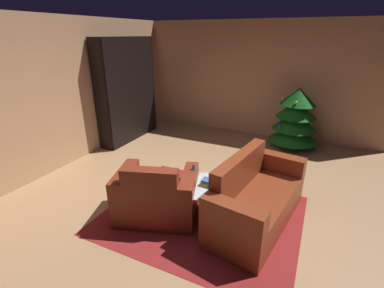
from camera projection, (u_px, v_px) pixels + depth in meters
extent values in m
plane|color=tan|center=(199.00, 201.00, 4.07)|extent=(7.97, 7.97, 0.00)
cube|color=tan|center=(258.00, 80.00, 6.39)|extent=(5.66, 0.06, 2.62)
cube|color=tan|center=(50.00, 97.00, 4.69)|extent=(0.06, 6.76, 2.62)
cube|color=maroon|center=(202.00, 214.00, 3.77)|extent=(2.55, 2.12, 0.01)
cube|color=black|center=(133.00, 91.00, 6.09)|extent=(0.03, 1.68, 2.26)
cube|color=black|center=(148.00, 85.00, 6.85)|extent=(0.36, 0.03, 2.26)
cube|color=black|center=(101.00, 98.00, 5.46)|extent=(0.36, 0.03, 2.26)
cube|color=black|center=(131.00, 137.00, 6.58)|extent=(0.33, 1.63, 0.03)
cube|color=black|center=(130.00, 119.00, 6.41)|extent=(0.33, 1.63, 0.03)
cube|color=black|center=(128.00, 100.00, 6.24)|extent=(0.33, 1.63, 0.02)
cube|color=black|center=(126.00, 80.00, 6.08)|extent=(0.33, 1.63, 0.02)
cube|color=black|center=(124.00, 59.00, 5.91)|extent=(0.33, 1.63, 0.02)
cube|color=black|center=(122.00, 37.00, 5.74)|extent=(0.33, 1.63, 0.03)
cube|color=black|center=(122.00, 83.00, 6.16)|extent=(0.05, 1.09, 0.71)
cube|color=black|center=(123.00, 83.00, 6.15)|extent=(0.03, 1.12, 0.74)
cube|color=navy|center=(146.00, 120.00, 7.17)|extent=(0.19, 0.04, 0.38)
cube|color=gold|center=(145.00, 122.00, 7.14)|extent=(0.19, 0.05, 0.28)
cube|color=#244C93|center=(144.00, 121.00, 7.08)|extent=(0.22, 0.05, 0.38)
cube|color=red|center=(143.00, 123.00, 7.05)|extent=(0.20, 0.04, 0.29)
cube|color=#0C718A|center=(141.00, 124.00, 7.03)|extent=(0.17, 0.04, 0.25)
cube|color=#117582|center=(142.00, 123.00, 6.95)|extent=(0.25, 0.04, 0.36)
cube|color=#157E7E|center=(140.00, 125.00, 6.95)|extent=(0.19, 0.03, 0.28)
cube|color=#0E7990|center=(140.00, 124.00, 6.89)|extent=(0.26, 0.04, 0.34)
cube|color=orange|center=(145.00, 105.00, 7.01)|extent=(0.21, 0.03, 0.29)
cube|color=tan|center=(145.00, 105.00, 6.96)|extent=(0.26, 0.03, 0.33)
cube|color=purple|center=(144.00, 106.00, 6.94)|extent=(0.25, 0.03, 0.26)
cube|color=#834C9A|center=(142.00, 105.00, 6.90)|extent=(0.21, 0.03, 0.34)
cube|color=teal|center=(142.00, 107.00, 6.88)|extent=(0.24, 0.03, 0.24)
cube|color=#388D44|center=(141.00, 107.00, 6.85)|extent=(0.23, 0.03, 0.25)
cube|color=brown|center=(142.00, 48.00, 6.49)|extent=(0.25, 0.04, 0.35)
cube|color=purple|center=(140.00, 51.00, 6.49)|extent=(0.17, 0.03, 0.25)
cube|color=gold|center=(141.00, 49.00, 6.42)|extent=(0.27, 0.04, 0.33)
cube|color=orange|center=(139.00, 51.00, 6.39)|extent=(0.25, 0.04, 0.23)
cube|color=#984DA3|center=(137.00, 51.00, 6.36)|extent=(0.21, 0.05, 0.23)
cube|color=#804394|center=(136.00, 51.00, 6.30)|extent=(0.26, 0.05, 0.25)
cube|color=orange|center=(134.00, 49.00, 6.25)|extent=(0.21, 0.03, 0.36)
cube|color=#A4A891|center=(134.00, 49.00, 6.21)|extent=(0.25, 0.04, 0.37)
cube|color=maroon|center=(158.00, 202.00, 3.70)|extent=(0.88, 0.93, 0.40)
cube|color=maroon|center=(150.00, 186.00, 3.27)|extent=(0.70, 0.37, 0.44)
cube|color=maroon|center=(189.00, 196.00, 3.61)|extent=(0.40, 0.77, 0.65)
cube|color=maroon|center=(126.00, 192.00, 3.71)|extent=(0.40, 0.77, 0.65)
ellipsoid|color=#9D846A|center=(156.00, 180.00, 3.66)|extent=(0.32, 0.26, 0.18)
sphere|color=#9D846A|center=(161.00, 172.00, 3.76)|extent=(0.13, 0.13, 0.13)
cube|color=maroon|center=(257.00, 207.00, 3.57)|extent=(0.92, 1.41, 0.43)
cube|color=maroon|center=(240.00, 171.00, 3.55)|extent=(0.36, 1.32, 0.47)
cube|color=maroon|center=(232.00, 231.00, 2.94)|extent=(0.75, 0.31, 0.69)
cube|color=maroon|center=(277.00, 176.00, 4.09)|extent=(0.75, 0.31, 0.69)
cylinder|color=black|center=(220.00, 205.00, 3.59)|extent=(0.04, 0.04, 0.45)
cylinder|color=black|center=(203.00, 193.00, 3.86)|extent=(0.04, 0.04, 0.45)
cylinder|color=black|center=(193.00, 206.00, 3.58)|extent=(0.04, 0.04, 0.45)
cylinder|color=silver|center=(207.00, 186.00, 3.59)|extent=(0.73, 0.73, 0.02)
cube|color=#D0C54C|center=(209.00, 185.00, 3.58)|extent=(0.22, 0.12, 0.02)
cube|color=gray|center=(210.00, 183.00, 3.58)|extent=(0.20, 0.17, 0.02)
cube|color=#31578B|center=(209.00, 181.00, 3.58)|extent=(0.18, 0.13, 0.02)
cube|color=#3D5693|center=(209.00, 180.00, 3.57)|extent=(0.19, 0.13, 0.02)
cylinder|color=navy|center=(194.00, 175.00, 3.65)|extent=(0.08, 0.08, 0.19)
cylinder|color=navy|center=(194.00, 167.00, 3.60)|extent=(0.03, 0.03, 0.06)
cylinder|color=brown|center=(292.00, 144.00, 5.99)|extent=(0.08, 0.08, 0.16)
cone|color=#175F1D|center=(293.00, 133.00, 5.90)|extent=(1.02, 1.02, 0.35)
cone|color=#175F1D|center=(295.00, 121.00, 5.80)|extent=(0.92, 0.92, 0.35)
cone|color=#175F1D|center=(297.00, 109.00, 5.70)|extent=(0.82, 0.82, 0.35)
cone|color=#175F1D|center=(299.00, 96.00, 5.60)|extent=(0.72, 0.72, 0.35)
sphere|color=blue|center=(311.00, 109.00, 5.77)|extent=(0.05, 0.05, 0.05)
sphere|color=yellow|center=(296.00, 102.00, 5.38)|extent=(0.05, 0.05, 0.05)
sphere|color=blue|center=(279.00, 127.00, 5.72)|extent=(0.07, 0.07, 0.07)
sphere|color=yellow|center=(314.00, 131.00, 5.84)|extent=(0.08, 0.08, 0.08)
sphere|color=yellow|center=(283.00, 99.00, 5.71)|extent=(0.07, 0.07, 0.07)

